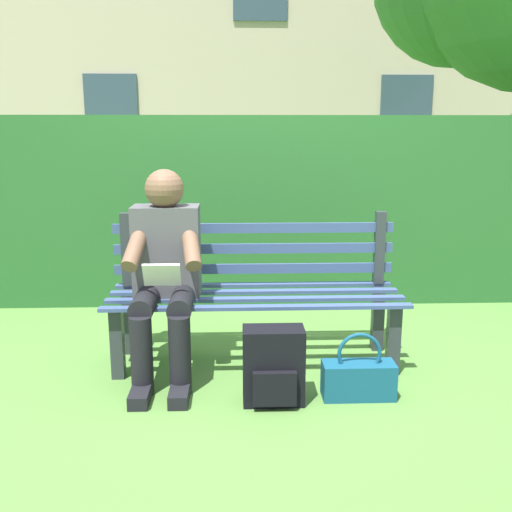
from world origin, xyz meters
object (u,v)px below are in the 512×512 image
object	(u,v)px
park_bench	(255,288)
person_seated	(165,269)
handbag	(358,378)
backpack	(273,367)

from	to	relation	value
park_bench	person_seated	xyz separation A→B (m)	(0.51, 0.18, 0.17)
park_bench	handbag	size ratio (longest dim) A/B	4.57
park_bench	backpack	distance (m)	0.65
backpack	handbag	xyz separation A→B (m)	(-0.45, -0.04, -0.08)
person_seated	backpack	xyz separation A→B (m)	(-0.58, 0.42, -0.42)
person_seated	backpack	distance (m)	0.83
person_seated	handbag	distance (m)	1.21
park_bench	person_seated	distance (m)	0.57
park_bench	handbag	xyz separation A→B (m)	(-0.52, 0.56, -0.33)
person_seated	handbag	xyz separation A→B (m)	(-1.03, 0.38, -0.50)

